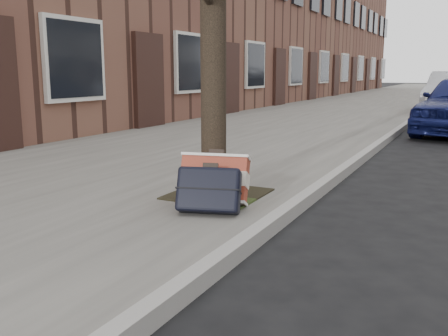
% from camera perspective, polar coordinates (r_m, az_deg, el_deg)
% --- Properties ---
extents(ground, '(120.00, 120.00, 0.00)m').
position_cam_1_polar(ground, '(3.26, 22.06, -13.33)').
color(ground, black).
rests_on(ground, ground).
extents(near_sidewalk, '(5.00, 70.00, 0.12)m').
position_cam_1_polar(near_sidewalk, '(18.44, 14.58, 6.77)').
color(near_sidewalk, slate).
rests_on(near_sidewalk, ground).
extents(house_near, '(6.80, 40.00, 7.00)m').
position_cam_1_polar(house_near, '(21.46, -0.61, 16.86)').
color(house_near, brown).
rests_on(house_near, ground).
extents(dirt_patch, '(0.85, 0.85, 0.02)m').
position_cam_1_polar(dirt_patch, '(4.85, -0.70, -2.97)').
color(dirt_patch, black).
rests_on(dirt_patch, near_sidewalk).
extents(suitcase_red, '(0.65, 0.45, 0.46)m').
position_cam_1_polar(suitcase_red, '(4.45, -1.11, -1.32)').
color(suitcase_red, maroon).
rests_on(suitcase_red, near_sidewalk).
extents(suitcase_navy, '(0.60, 0.45, 0.42)m').
position_cam_1_polar(suitcase_navy, '(4.17, -1.74, -2.47)').
color(suitcase_navy, black).
rests_on(suitcase_navy, near_sidewalk).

